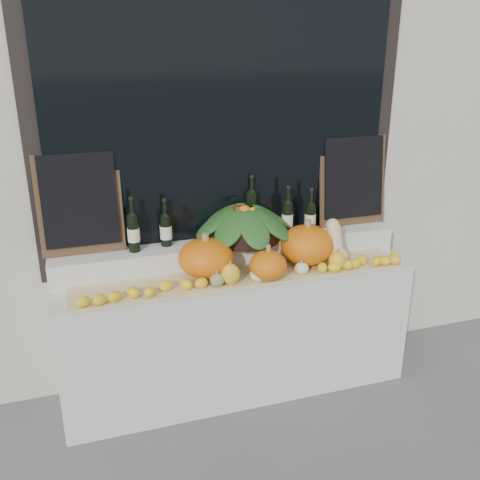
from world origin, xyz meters
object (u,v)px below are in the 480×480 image
object	(u,v)px
pumpkin_left	(206,258)
pumpkin_right	(307,245)
produce_bowl	(245,222)
butternut_squash	(336,246)
wine_bottle_tall	(252,213)

from	to	relation	value
pumpkin_left	pumpkin_right	xyz separation A→B (m)	(0.67, -0.01, 0.01)
produce_bowl	butternut_squash	bearing A→B (deg)	-26.45
butternut_squash	produce_bowl	bearing A→B (deg)	153.55
pumpkin_left	butternut_squash	xyz separation A→B (m)	(0.85, -0.07, 0.00)
butternut_squash	wine_bottle_tall	xyz separation A→B (m)	(-0.46, 0.34, 0.16)
pumpkin_left	butternut_squash	bearing A→B (deg)	-4.41
pumpkin_left	wine_bottle_tall	bearing A→B (deg)	35.57
pumpkin_left	pumpkin_right	size ratio (longest dim) A/B	1.00
produce_bowl	wine_bottle_tall	world-z (taller)	wine_bottle_tall
pumpkin_right	produce_bowl	distance (m)	0.43
wine_bottle_tall	pumpkin_left	bearing A→B (deg)	-144.43
butternut_squash	wine_bottle_tall	size ratio (longest dim) A/B	0.70
pumpkin_right	butternut_squash	size ratio (longest dim) A/B	1.19
butternut_squash	wine_bottle_tall	distance (m)	0.60
pumpkin_left	produce_bowl	xyz separation A→B (m)	(0.31, 0.20, 0.13)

